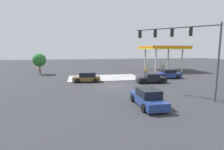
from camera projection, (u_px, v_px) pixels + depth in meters
The scene contains 10 objects.
ground_plane at pixel (112, 87), 23.38m from camera, with size 132.90×132.90×0.00m, color #333338.
crosswalk_markings at pixel (104, 78), 30.85m from camera, with size 12.31×6.30×0.01m.
traffic_signal_mast at pixel (184, 42), 17.61m from camera, with size 6.08×6.08×7.39m.
car_0 at pixel (87, 77), 26.73m from camera, with size 4.23×2.25×1.47m.
car_2 at pixel (148, 98), 15.32m from camera, with size 2.09×4.73×1.55m.
car_3 at pixel (168, 74), 30.09m from camera, with size 4.24×2.25×1.55m.
car_5 at pixel (151, 78), 25.99m from camera, with size 4.39×2.17×1.37m.
gas_station_canopy at pixel (163, 48), 40.64m from camera, with size 9.02×9.02×5.69m.
pedestrian at pixel (146, 71), 33.53m from camera, with size 0.41×0.41×1.59m.
tree_corner_b at pixel (39, 60), 34.31m from camera, with size 2.58×2.58×4.14m.
Camera 1 is at (4.21, 22.51, 4.95)m, focal length 28.00 mm.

